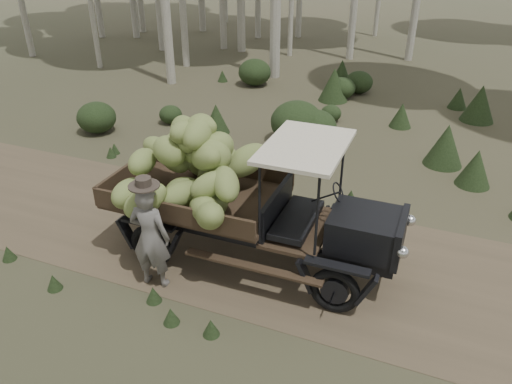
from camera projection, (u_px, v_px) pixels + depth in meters
ground at (210, 236)px, 10.18m from camera, size 120.00×120.00×0.00m
dirt_track at (210, 236)px, 10.17m from camera, size 70.00×4.00×0.01m
banana_truck at (219, 179)px, 8.89m from camera, size 5.50×2.70×2.77m
farmer at (150, 236)px, 8.39m from camera, size 0.75×0.56×2.10m
undergrowth at (166, 190)px, 10.77m from camera, size 22.37×24.14×1.30m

